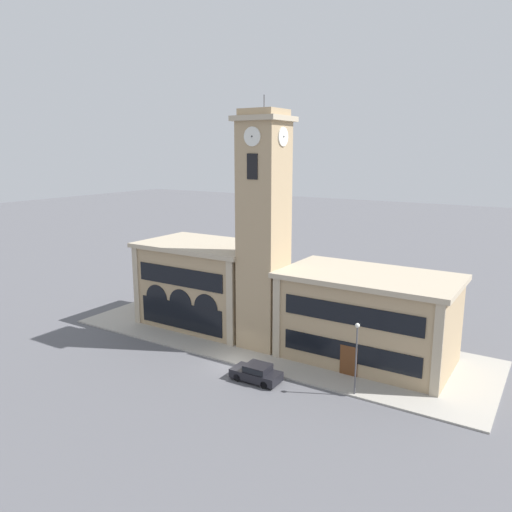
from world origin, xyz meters
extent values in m
plane|color=#56565B|center=(0.00, 0.00, 0.00)|extent=(300.00, 300.00, 0.00)
cube|color=#A39E93|center=(0.00, 6.72, 0.07)|extent=(41.44, 13.44, 0.15)
cube|color=tan|center=(0.00, 5.13, 10.47)|extent=(3.78, 3.78, 20.95)
cube|color=tan|center=(0.00, 5.13, 21.17)|extent=(4.48, 4.48, 0.45)
cube|color=tan|center=(0.00, 5.13, 21.70)|extent=(3.48, 3.48, 0.60)
cylinder|color=#4C4C51|center=(0.00, 5.13, 22.60)|extent=(0.10, 0.10, 1.20)
cylinder|color=silver|center=(0.00, 3.19, 19.62)|extent=(1.65, 0.10, 1.65)
cylinder|color=black|center=(0.00, 3.12, 19.62)|extent=(0.13, 0.04, 0.13)
cylinder|color=silver|center=(1.94, 5.13, 19.62)|extent=(0.10, 1.65, 1.65)
cylinder|color=black|center=(2.01, 5.13, 19.62)|extent=(0.04, 0.13, 0.13)
cube|color=black|center=(0.00, 3.20, 17.10)|extent=(1.06, 0.10, 2.20)
cube|color=tan|center=(-8.65, 7.34, 4.23)|extent=(12.92, 8.21, 8.45)
cube|color=tan|center=(-8.65, 7.34, 8.68)|extent=(13.62, 8.91, 0.45)
cube|color=tan|center=(-14.76, 3.18, 4.23)|extent=(0.70, 0.16, 8.45)
cube|color=tan|center=(-2.54, 3.18, 4.23)|extent=(0.70, 0.16, 8.45)
cube|color=black|center=(-8.65, 3.20, 6.09)|extent=(10.59, 0.10, 1.86)
cube|color=black|center=(-8.65, 3.20, 2.03)|extent=(10.33, 0.10, 2.71)
cylinder|color=black|center=(-11.88, 3.19, 3.38)|extent=(2.84, 0.06, 2.84)
cylinder|color=black|center=(-8.65, 3.19, 3.38)|extent=(2.84, 0.06, 2.84)
cylinder|color=black|center=(-5.42, 3.19, 3.38)|extent=(2.84, 0.06, 2.84)
cube|color=tan|center=(9.46, 7.34, 3.75)|extent=(14.53, 8.21, 7.50)
cube|color=tan|center=(9.46, 7.34, 7.73)|extent=(15.23, 8.91, 0.45)
cube|color=tan|center=(2.54, 3.18, 3.75)|extent=(0.70, 0.16, 7.50)
cube|color=tan|center=(16.37, 3.18, 3.75)|extent=(0.70, 0.16, 7.50)
cube|color=black|center=(9.46, 3.20, 5.40)|extent=(11.91, 0.10, 1.65)
cube|color=#5B3319|center=(9.46, 3.19, 1.35)|extent=(1.50, 0.12, 2.70)
cube|color=black|center=(9.46, 3.20, 2.16)|extent=(11.91, 0.10, 1.68)
cube|color=black|center=(3.38, -1.56, 0.53)|extent=(4.14, 1.97, 0.72)
cube|color=black|center=(3.55, -1.56, 1.16)|extent=(2.00, 1.74, 0.54)
cube|color=black|center=(3.55, -1.56, 1.16)|extent=(1.92, 1.78, 0.41)
cylinder|color=black|center=(2.13, -2.42, 0.31)|extent=(0.63, 0.23, 0.62)
cylinder|color=black|center=(2.09, -0.75, 0.31)|extent=(0.63, 0.23, 0.62)
cylinder|color=black|center=(4.67, -2.38, 0.31)|extent=(0.63, 0.23, 0.62)
cylinder|color=black|center=(4.64, -0.70, 0.31)|extent=(0.63, 0.23, 0.62)
cylinder|color=#4C4C51|center=(11.14, 0.32, 2.83)|extent=(0.12, 0.12, 5.35)
sphere|color=silver|center=(11.14, 0.32, 5.68)|extent=(0.36, 0.36, 0.36)
camera|label=1|loc=(23.53, -33.52, 18.42)|focal=35.00mm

